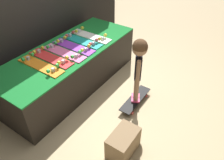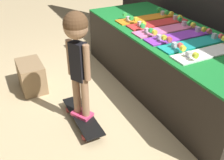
% 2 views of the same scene
% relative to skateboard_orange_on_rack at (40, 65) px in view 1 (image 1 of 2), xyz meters
% --- Properties ---
extents(ground_plane, '(16.00, 16.00, 0.00)m').
position_rel_skateboard_orange_on_rack_xyz_m(ground_plane, '(0.55, -0.64, -0.69)').
color(ground_plane, tan).
extents(back_wall, '(4.68, 0.10, 2.48)m').
position_rel_skateboard_orange_on_rack_xyz_m(back_wall, '(0.55, 0.71, 0.55)').
color(back_wall, black).
rests_on(back_wall, ground_plane).
extents(display_rack, '(2.48, 0.94, 0.67)m').
position_rel_skateboard_orange_on_rack_xyz_m(display_rack, '(0.55, 0.00, -0.35)').
color(display_rack, black).
rests_on(display_rack, ground_plane).
extents(skateboard_orange_on_rack, '(0.19, 0.76, 0.09)m').
position_rel_skateboard_orange_on_rack_xyz_m(skateboard_orange_on_rack, '(0.00, 0.00, 0.00)').
color(skateboard_orange_on_rack, orange).
rests_on(skateboard_orange_on_rack, display_rack).
extents(skateboard_red_on_rack, '(0.19, 0.76, 0.09)m').
position_rel_skateboard_orange_on_rack_xyz_m(skateboard_red_on_rack, '(0.22, 0.03, 0.00)').
color(skateboard_red_on_rack, red).
rests_on(skateboard_red_on_rack, display_rack).
extents(skateboard_pink_on_rack, '(0.19, 0.76, 0.09)m').
position_rel_skateboard_orange_on_rack_xyz_m(skateboard_pink_on_rack, '(0.44, -0.02, 0.00)').
color(skateboard_pink_on_rack, pink).
rests_on(skateboard_pink_on_rack, display_rack).
extents(skateboard_purple_on_rack, '(0.19, 0.76, 0.09)m').
position_rel_skateboard_orange_on_rack_xyz_m(skateboard_purple_on_rack, '(0.66, -0.02, 0.00)').
color(skateboard_purple_on_rack, purple).
rests_on(skateboard_purple_on_rack, display_rack).
extents(skateboard_teal_on_rack, '(0.19, 0.76, 0.09)m').
position_rel_skateboard_orange_on_rack_xyz_m(skateboard_teal_on_rack, '(0.88, -0.00, 0.00)').
color(skateboard_teal_on_rack, teal).
rests_on(skateboard_teal_on_rack, display_rack).
extents(skateboard_white_on_rack, '(0.19, 0.76, 0.09)m').
position_rel_skateboard_orange_on_rack_xyz_m(skateboard_white_on_rack, '(1.10, -0.02, 0.00)').
color(skateboard_white_on_rack, white).
rests_on(skateboard_white_on_rack, display_rack).
extents(skateboard_on_floor, '(0.69, 0.18, 0.09)m').
position_rel_skateboard_orange_on_rack_xyz_m(skateboard_on_floor, '(0.72, -1.15, -0.61)').
color(skateboard_on_floor, black).
rests_on(skateboard_on_floor, ground_plane).
extents(child, '(0.23, 0.21, 1.02)m').
position_rel_skateboard_orange_on_rack_xyz_m(child, '(0.72, -1.15, 0.11)').
color(child, '#E03D6B').
rests_on(child, skateboard_on_floor).
extents(storage_box, '(0.42, 0.26, 0.33)m').
position_rel_skateboard_orange_on_rack_xyz_m(storage_box, '(-0.12, -1.45, -0.52)').
color(storage_box, '#8E704C').
rests_on(storage_box, ground_plane).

